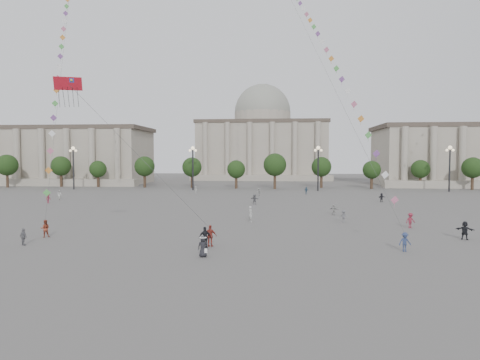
{
  "coord_description": "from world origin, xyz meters",
  "views": [
    {
      "loc": [
        4.88,
        -32.13,
        7.89
      ],
      "look_at": [
        1.24,
        12.0,
        5.57
      ],
      "focal_mm": 32.0,
      "sensor_mm": 36.0,
      "label": 1
    }
  ],
  "objects": [
    {
      "name": "person_crowd_7",
      "position": [
        12.99,
        27.13,
        0.77
      ],
      "size": [
        1.45,
        1.12,
        1.53
      ],
      "primitive_type": "imported",
      "rotation": [
        0.0,
        0.0,
        2.6
      ],
      "color": "#B1B1AD",
      "rests_on": "ground"
    },
    {
      "name": "person_crowd_9",
      "position": [
        23.77,
        45.33,
        0.8
      ],
      "size": [
        1.54,
        1.11,
        1.6
      ],
      "primitive_type": "imported",
      "rotation": [
        0.0,
        0.0,
        0.48
      ],
      "color": "black",
      "rests_on": "ground"
    },
    {
      "name": "person_crowd_3",
      "position": [
        23.1,
        10.27,
        0.9
      ],
      "size": [
        1.72,
        1.23,
        1.79
      ],
      "primitive_type": "imported",
      "rotation": [
        0.0,
        0.0,
        2.66
      ],
      "color": "black",
      "rests_on": "ground"
    },
    {
      "name": "person_crowd_6",
      "position": [
        13.22,
        20.42,
        0.76
      ],
      "size": [
        1.14,
        0.96,
        1.53
      ],
      "primitive_type": "imported",
      "rotation": [
        0.0,
        0.0,
        5.79
      ],
      "color": "#5E5E63",
      "rests_on": "ground"
    },
    {
      "name": "person_crowd_13",
      "position": [
        1.9,
        19.83,
        0.97
      ],
      "size": [
        0.71,
        0.84,
        1.94
      ],
      "primitive_type": "imported",
      "rotation": [
        0.0,
        0.0,
        1.99
      ],
      "color": "#B1B1AD",
      "rests_on": "ground"
    },
    {
      "name": "lamp_post_mid_east",
      "position": [
        15.0,
        70.0,
        7.35
      ],
      "size": [
        2.0,
        0.9,
        10.65
      ],
      "color": "#262628",
      "rests_on": "ground"
    },
    {
      "name": "tree_row",
      "position": [
        0.0,
        78.0,
        5.39
      ],
      "size": [
        137.12,
        5.12,
        8.0
      ],
      "color": "#3D291E",
      "rests_on": "ground"
    },
    {
      "name": "kite_train_mid",
      "position": [
        9.74,
        33.41,
        28.02
      ],
      "size": [
        12.08,
        54.61,
        74.84
      ],
      "color": "#3F3F3F",
      "rests_on": "ground"
    },
    {
      "name": "tourist_0",
      "position": [
        -0.82,
        5.07,
        0.96
      ],
      "size": [
        1.16,
        0.55,
        1.92
      ],
      "primitive_type": "imported",
      "rotation": [
        0.0,
        0.0,
        3.07
      ],
      "color": "#9A342A",
      "rests_on": "ground"
    },
    {
      "name": "person_crowd_1",
      "position": [
        -35.39,
        44.56,
        0.92
      ],
      "size": [
        1.13,
        1.07,
        1.84
      ],
      "primitive_type": "imported",
      "rotation": [
        0.0,
        0.0,
        2.56
      ],
      "color": "silver",
      "rests_on": "ground"
    },
    {
      "name": "hat_person",
      "position": [
        -0.79,
        1.04,
        0.88
      ],
      "size": [
        0.87,
        0.61,
        1.69
      ],
      "color": "black",
      "rests_on": "ground"
    },
    {
      "name": "kite_train_west",
      "position": [
        -25.31,
        27.54,
        25.5
      ],
      "size": [
        14.63,
        36.22,
        58.96
      ],
      "color": "#3F3F3F",
      "rests_on": "ground"
    },
    {
      "name": "dragon_kite",
      "position": [
        -11.93,
        1.91,
        13.15
      ],
      "size": [
        6.75,
        2.2,
        16.98
      ],
      "color": "#B21321",
      "rests_on": "ground"
    },
    {
      "name": "person_crowd_10",
      "position": [
        -12.52,
        60.75,
        0.8
      ],
      "size": [
        0.47,
        0.64,
        1.6
      ],
      "primitive_type": "imported",
      "rotation": [
        0.0,
        0.0,
        1.73
      ],
      "color": "#B9BAB5",
      "rests_on": "ground"
    },
    {
      "name": "lamp_post_far_west",
      "position": [
        -45.0,
        70.0,
        7.35
      ],
      "size": [
        2.0,
        0.9,
        10.65
      ],
      "color": "#262628",
      "rests_on": "ground"
    },
    {
      "name": "person_crowd_12",
      "position": [
        1.43,
        39.79,
        0.86
      ],
      "size": [
        1.65,
        1.16,
        1.71
      ],
      "primitive_type": "imported",
      "rotation": [
        0.0,
        0.0,
        2.68
      ],
      "color": "#5A5A5F",
      "rests_on": "ground"
    },
    {
      "name": "lamp_post_far_east",
      "position": [
        45.0,
        70.0,
        7.35
      ],
      "size": [
        2.0,
        0.9,
        10.65
      ],
      "color": "#262628",
      "rests_on": "ground"
    },
    {
      "name": "lamp_post_mid_west",
      "position": [
        -15.0,
        70.0,
        7.35
      ],
      "size": [
        2.0,
        0.9,
        10.65
      ],
      "color": "#262628",
      "rests_on": "ground"
    },
    {
      "name": "ground",
      "position": [
        0.0,
        0.0,
        0.0
      ],
      "size": [
        360.0,
        360.0,
        0.0
      ],
      "primitive_type": "plane",
      "color": "#4E4C4A",
      "rests_on": "ground"
    },
    {
      "name": "person_crowd_4",
      "position": [
        1.56,
        55.56,
        0.81
      ],
      "size": [
        1.06,
        1.56,
        1.61
      ],
      "primitive_type": "imported",
      "rotation": [
        0.0,
        0.0,
        4.28
      ],
      "color": "beige",
      "rests_on": "ground"
    },
    {
      "name": "kite_flyer_1",
      "position": [
        15.78,
        4.43,
        0.81
      ],
      "size": [
        1.12,
        0.75,
        1.62
      ],
      "primitive_type": "imported",
      "rotation": [
        0.0,
        0.0,
        0.14
      ],
      "color": "navy",
      "rests_on": "ground"
    },
    {
      "name": "person_crowd_2",
      "position": [
        -34.25,
        38.54,
        0.87
      ],
      "size": [
        0.81,
        1.21,
        1.74
      ],
      "primitive_type": "imported",
      "rotation": [
        0.0,
        0.0,
        1.42
      ],
      "color": "maroon",
      "rests_on": "ground"
    },
    {
      "name": "person_crowd_8",
      "position": [
        20.02,
        16.81,
        0.85
      ],
      "size": [
        1.24,
        0.93,
        1.7
      ],
      "primitive_type": "imported",
      "rotation": [
        0.0,
        0.0,
        0.3
      ],
      "color": "maroon",
      "rests_on": "ground"
    },
    {
      "name": "kite_flyer_0",
      "position": [
        -17.81,
        8.11,
        0.87
      ],
      "size": [
        1.05,
        0.96,
        1.74
      ],
      "primitive_type": "imported",
      "rotation": [
        0.0,
        0.0,
        3.6
      ],
      "color": "brown",
      "rests_on": "ground"
    },
    {
      "name": "hall_west",
      "position": [
        -75.0,
        93.89,
        8.43
      ],
      "size": [
        84.0,
        26.22,
        17.2
      ],
      "color": "#9D9384",
      "rests_on": "ground"
    },
    {
      "name": "tourist_3",
      "position": [
        -17.66,
        4.21,
        0.77
      ],
      "size": [
        0.97,
        0.72,
        1.53
      ],
      "primitive_type": "imported",
      "rotation": [
        0.0,
        0.0,
        2.71
      ],
      "color": "slate",
      "rests_on": "ground"
    },
    {
      "name": "hall_central",
      "position": [
        0.0,
        129.22,
        14.23
      ],
      "size": [
        48.3,
        34.3,
        35.5
      ],
      "color": "#9D9384",
      "rests_on": "ground"
    },
    {
      "name": "person_crowd_0",
      "position": [
        11.56,
        60.58,
        0.79
      ],
      "size": [
        0.99,
        0.59,
        1.58
      ],
      "primitive_type": "imported",
      "rotation": [
        0.0,
        0.0,
        0.23
      ],
      "color": "#335774",
      "rests_on": "ground"
    },
    {
      "name": "tourist_4",
      "position": [
        -1.2,
        4.45,
        0.93
      ],
      "size": [
        1.18,
        0.77,
        1.87
      ],
      "primitive_type": "imported",
      "rotation": [
        0.0,
        0.0,
        3.46
      ],
      "color": "black",
      "rests_on": "ground"
    }
  ]
}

